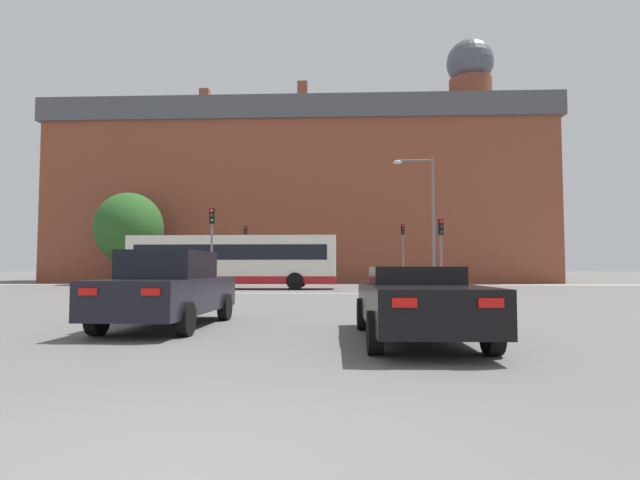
{
  "coord_description": "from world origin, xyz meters",
  "views": [
    {
      "loc": [
        1.11,
        -2.87,
        1.26
      ],
      "look_at": [
        -0.08,
        25.1,
        2.84
      ],
      "focal_mm": 28.0,
      "sensor_mm": 36.0,
      "label": 1
    }
  ],
  "objects_px": {
    "traffic_light_near_left": "(212,236)",
    "street_lamp_junction": "(426,209)",
    "pedestrian_walking_east": "(335,272)",
    "car_roadster_right": "(416,301)",
    "bus_crossing_lead": "(234,261)",
    "traffic_light_far_left": "(245,245)",
    "car_saloon_left": "(169,289)",
    "pedestrian_waiting": "(235,271)",
    "traffic_light_far_right": "(403,244)",
    "traffic_light_near_right": "(441,243)",
    "pedestrian_walking_west": "(201,271)"
  },
  "relations": [
    {
      "from": "bus_crossing_lead",
      "to": "traffic_light_far_left",
      "type": "bearing_deg",
      "value": -174.29
    },
    {
      "from": "pedestrian_waiting",
      "to": "car_roadster_right",
      "type": "bearing_deg",
      "value": -8.87
    },
    {
      "from": "bus_crossing_lead",
      "to": "street_lamp_junction",
      "type": "bearing_deg",
      "value": 84.11
    },
    {
      "from": "street_lamp_junction",
      "to": "car_saloon_left",
      "type": "bearing_deg",
      "value": -115.2
    },
    {
      "from": "street_lamp_junction",
      "to": "pedestrian_walking_east",
      "type": "height_order",
      "value": "street_lamp_junction"
    },
    {
      "from": "street_lamp_junction",
      "to": "pedestrian_waiting",
      "type": "xyz_separation_m",
      "value": [
        -13.01,
        8.86,
        -3.65
      ]
    },
    {
      "from": "traffic_light_far_left",
      "to": "traffic_light_near_left",
      "type": "bearing_deg",
      "value": -87.49
    },
    {
      "from": "street_lamp_junction",
      "to": "car_roadster_right",
      "type": "bearing_deg",
      "value": -100.21
    },
    {
      "from": "traffic_light_near_left",
      "to": "traffic_light_far_right",
      "type": "height_order",
      "value": "traffic_light_far_right"
    },
    {
      "from": "pedestrian_walking_east",
      "to": "pedestrian_walking_west",
      "type": "bearing_deg",
      "value": 68.77
    },
    {
      "from": "bus_crossing_lead",
      "to": "traffic_light_near_left",
      "type": "height_order",
      "value": "traffic_light_near_left"
    },
    {
      "from": "pedestrian_waiting",
      "to": "pedestrian_walking_east",
      "type": "bearing_deg",
      "value": 67.28
    },
    {
      "from": "traffic_light_far_right",
      "to": "car_roadster_right",
      "type": "bearing_deg",
      "value": -96.61
    },
    {
      "from": "traffic_light_far_right",
      "to": "pedestrian_waiting",
      "type": "relative_size",
      "value": 2.62
    },
    {
      "from": "bus_crossing_lead",
      "to": "traffic_light_near_right",
      "type": "xyz_separation_m",
      "value": [
        11.62,
        -4.41,
        0.83
      ]
    },
    {
      "from": "car_saloon_left",
      "to": "traffic_light_far_right",
      "type": "xyz_separation_m",
      "value": [
        8.29,
        26.71,
        2.23
      ]
    },
    {
      "from": "pedestrian_walking_east",
      "to": "pedestrian_walking_west",
      "type": "height_order",
      "value": "pedestrian_walking_west"
    },
    {
      "from": "street_lamp_junction",
      "to": "traffic_light_near_left",
      "type": "bearing_deg",
      "value": -164.79
    },
    {
      "from": "car_roadster_right",
      "to": "traffic_light_far_right",
      "type": "relative_size",
      "value": 1.06
    },
    {
      "from": "bus_crossing_lead",
      "to": "pedestrian_waiting",
      "type": "bearing_deg",
      "value": -168.47
    },
    {
      "from": "bus_crossing_lead",
      "to": "traffic_light_far_left",
      "type": "distance_m",
      "value": 7.66
    },
    {
      "from": "traffic_light_far_left",
      "to": "pedestrian_waiting",
      "type": "height_order",
      "value": "traffic_light_far_left"
    },
    {
      "from": "pedestrian_waiting",
      "to": "traffic_light_far_right",
      "type": "bearing_deg",
      "value": 61.14
    },
    {
      "from": "traffic_light_near_left",
      "to": "traffic_light_far_right",
      "type": "relative_size",
      "value": 0.96
    },
    {
      "from": "traffic_light_far_right",
      "to": "pedestrian_waiting",
      "type": "height_order",
      "value": "traffic_light_far_right"
    },
    {
      "from": "traffic_light_far_right",
      "to": "pedestrian_walking_east",
      "type": "xyz_separation_m",
      "value": [
        -5.11,
        0.99,
        -2.1
      ]
    },
    {
      "from": "traffic_light_near_left",
      "to": "car_saloon_left",
      "type": "bearing_deg",
      "value": -78.51
    },
    {
      "from": "street_lamp_junction",
      "to": "pedestrian_walking_west",
      "type": "bearing_deg",
      "value": 152.04
    },
    {
      "from": "traffic_light_near_right",
      "to": "car_roadster_right",
      "type": "bearing_deg",
      "value": -102.71
    },
    {
      "from": "car_roadster_right",
      "to": "street_lamp_junction",
      "type": "bearing_deg",
      "value": 78.8
    },
    {
      "from": "traffic_light_far_left",
      "to": "bus_crossing_lead",
      "type": "bearing_deg",
      "value": -84.29
    },
    {
      "from": "traffic_light_near_right",
      "to": "pedestrian_waiting",
      "type": "height_order",
      "value": "traffic_light_near_right"
    },
    {
      "from": "traffic_light_near_left",
      "to": "pedestrian_walking_east",
      "type": "relative_size",
      "value": 2.71
    },
    {
      "from": "car_roadster_right",
      "to": "bus_crossing_lead",
      "type": "relative_size",
      "value": 0.39
    },
    {
      "from": "traffic_light_near_right",
      "to": "pedestrian_waiting",
      "type": "bearing_deg",
      "value": 137.47
    },
    {
      "from": "car_roadster_right",
      "to": "pedestrian_waiting",
      "type": "bearing_deg",
      "value": 107.05
    },
    {
      "from": "traffic_light_far_right",
      "to": "pedestrian_walking_west",
      "type": "xyz_separation_m",
      "value": [
        -15.11,
        -0.24,
        -1.97
      ]
    },
    {
      "from": "car_saloon_left",
      "to": "traffic_light_near_left",
      "type": "xyz_separation_m",
      "value": [
        -3.07,
        15.1,
        2.12
      ]
    },
    {
      "from": "car_roadster_right",
      "to": "traffic_light_near_right",
      "type": "distance_m",
      "value": 17.31
    },
    {
      "from": "traffic_light_near_left",
      "to": "street_lamp_junction",
      "type": "relative_size",
      "value": 0.57
    },
    {
      "from": "traffic_light_near_left",
      "to": "traffic_light_near_right",
      "type": "relative_size",
      "value": 1.17
    },
    {
      "from": "traffic_light_near_left",
      "to": "traffic_light_near_right",
      "type": "distance_m",
      "value": 11.86
    },
    {
      "from": "car_roadster_right",
      "to": "car_saloon_left",
      "type": "bearing_deg",
      "value": 159.82
    },
    {
      "from": "traffic_light_far_left",
      "to": "street_lamp_junction",
      "type": "xyz_separation_m",
      "value": [
        12.19,
        -8.7,
        1.7
      ]
    },
    {
      "from": "car_saloon_left",
      "to": "bus_crossing_lead",
      "type": "height_order",
      "value": "bus_crossing_lead"
    },
    {
      "from": "car_saloon_left",
      "to": "traffic_light_far_left",
      "type": "relative_size",
      "value": 1.06
    },
    {
      "from": "street_lamp_junction",
      "to": "pedestrian_waiting",
      "type": "bearing_deg",
      "value": 145.73
    },
    {
      "from": "car_roadster_right",
      "to": "pedestrian_walking_east",
      "type": "distance_m",
      "value": 29.49
    },
    {
      "from": "street_lamp_junction",
      "to": "pedestrian_walking_east",
      "type": "xyz_separation_m",
      "value": [
        -5.43,
        9.42,
        -3.73
      ]
    },
    {
      "from": "street_lamp_junction",
      "to": "pedestrian_waiting",
      "type": "relative_size",
      "value": 4.4
    }
  ]
}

